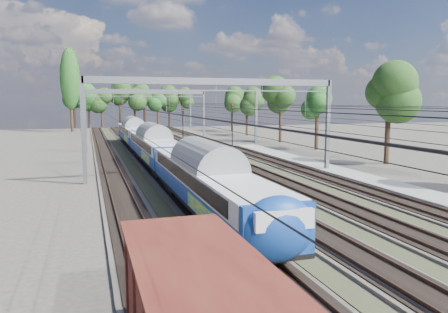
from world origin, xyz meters
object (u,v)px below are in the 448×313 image
object	(u,v)px
signal_near	(183,121)
signal_far	(232,120)
emu_train	(154,142)
worker	(180,148)

from	to	relation	value
signal_near	signal_far	world-z (taller)	signal_far
emu_train	worker	distance (m)	10.33
signal_near	worker	bearing A→B (deg)	-99.55
emu_train	worker	size ratio (longest dim) A/B	34.80
emu_train	signal_near	world-z (taller)	signal_near
emu_train	signal_far	bearing A→B (deg)	50.75
worker	signal_near	bearing A→B (deg)	10.62
worker	emu_train	bearing A→B (deg)	177.80
emu_train	worker	bearing A→B (deg)	63.29
signal_near	signal_far	xyz separation A→B (m)	(6.74, -4.84, 0.35)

